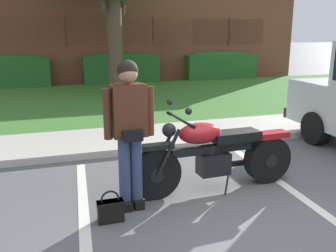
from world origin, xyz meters
TOP-DOWN VIEW (x-y plane):
  - ground_plane at (0.00, 0.00)m, footprint 140.00×140.00m
  - curb_strip at (0.00, 2.71)m, footprint 60.00×0.20m
  - concrete_walk at (0.00, 3.56)m, footprint 60.00×1.50m
  - grass_lawn at (0.00, 7.91)m, footprint 60.00×7.21m
  - stall_stripe_0 at (-1.92, 0.20)m, footprint 0.43×4.40m
  - stall_stripe_1 at (0.72, 0.20)m, footprint 0.43×4.40m
  - motorcycle at (-0.11, 0.91)m, footprint 2.24×0.82m
  - rider_person at (-1.33, 0.76)m, footprint 0.57×0.31m
  - handbag at (-1.62, 0.48)m, footprint 0.28×0.13m
  - hedge_left at (-3.68, 11.69)m, footprint 3.30×0.90m
  - hedge_center_left at (0.70, 11.69)m, footprint 3.01×0.90m
  - hedge_center_right at (5.09, 11.69)m, footprint 3.19×0.90m
  - brick_building at (-1.35, 17.01)m, footprint 20.41×10.57m

SIDE VIEW (x-z plane):
  - ground_plane at x=0.00m, z-range 0.00..0.00m
  - stall_stripe_0 at x=-1.92m, z-range 0.00..0.01m
  - stall_stripe_1 at x=0.72m, z-range 0.00..0.01m
  - grass_lawn at x=0.00m, z-range 0.00..0.06m
  - concrete_walk at x=0.00m, z-range 0.00..0.08m
  - curb_strip at x=0.00m, z-range 0.00..0.12m
  - handbag at x=-1.62m, z-range -0.04..0.32m
  - motorcycle at x=-0.11m, z-range -0.11..1.07m
  - hedge_center_right at x=5.09m, z-range 0.03..1.27m
  - hedge_left at x=-3.68m, z-range 0.03..1.27m
  - hedge_center_left at x=0.70m, z-range 0.03..1.27m
  - rider_person at x=-1.33m, z-range 0.14..1.84m
  - brick_building at x=-1.35m, z-range 0.00..3.92m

